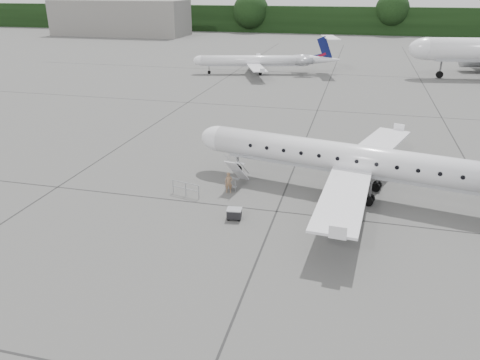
% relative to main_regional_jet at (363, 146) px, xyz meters
% --- Properties ---
extents(ground, '(320.00, 320.00, 0.00)m').
position_rel_main_regional_jet_xyz_m(ground, '(-1.64, -7.38, -3.67)').
color(ground, '#5A5957').
rests_on(ground, ground).
extents(treeline, '(260.00, 4.00, 8.00)m').
position_rel_main_regional_jet_xyz_m(treeline, '(-1.64, 122.62, 0.33)').
color(treeline, black).
rests_on(treeline, ground).
extents(terminal_building, '(40.00, 14.00, 10.00)m').
position_rel_main_regional_jet_xyz_m(terminal_building, '(-71.64, 102.62, 1.33)').
color(terminal_building, slate).
rests_on(terminal_building, ground).
extents(main_regional_jet, '(32.18, 25.91, 7.35)m').
position_rel_main_regional_jet_xyz_m(main_regional_jet, '(0.00, 0.00, 0.00)').
color(main_regional_jet, white).
rests_on(main_regional_jet, ground).
extents(airstair, '(1.32, 2.59, 2.30)m').
position_rel_main_regional_jet_xyz_m(airstair, '(-8.86, -0.56, -2.52)').
color(airstair, white).
rests_on(airstair, ground).
extents(passenger, '(0.61, 0.46, 1.54)m').
position_rel_main_regional_jet_xyz_m(passenger, '(-9.14, -1.92, -2.91)').
color(passenger, '#856448').
rests_on(passenger, ground).
extents(safety_railing, '(2.16, 0.60, 1.00)m').
position_rel_main_regional_jet_xyz_m(safety_railing, '(-11.96, -3.24, -3.17)').
color(safety_railing, '#95989D').
rests_on(safety_railing, ground).
extents(baggage_cart, '(0.98, 0.83, 0.78)m').
position_rel_main_regional_jet_xyz_m(baggage_cart, '(-7.68, -5.89, -3.29)').
color(baggage_cart, black).
rests_on(baggage_cart, ground).
extents(bg_regional_left, '(26.73, 21.99, 6.12)m').
position_rel_main_regional_jet_xyz_m(bg_regional_left, '(-17.99, 46.88, -0.61)').
color(bg_regional_left, white).
rests_on(bg_regional_left, ground).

